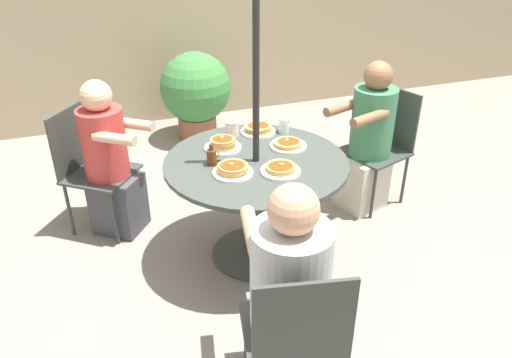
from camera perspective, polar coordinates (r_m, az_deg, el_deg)
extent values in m
plane|color=gray|center=(3.45, 0.00, -8.49)|extent=(12.00, 12.00, 0.00)
cube|color=tan|center=(5.42, -9.60, 15.66)|extent=(10.00, 0.06, 1.75)
cylinder|color=#383D38|center=(3.44, 0.00, -8.39)|extent=(0.60, 0.60, 0.01)
cylinder|color=#383D38|center=(3.25, 0.00, -3.70)|extent=(0.10, 0.10, 0.69)
cylinder|color=#383D38|center=(3.07, 0.00, 1.91)|extent=(1.14, 1.14, 0.03)
cylinder|color=black|center=(2.91, 0.00, 8.70)|extent=(0.04, 0.04, 2.18)
cylinder|color=#333833|center=(3.79, 13.26, -1.66)|extent=(0.02, 0.02, 0.42)
cylinder|color=#333833|center=(4.00, 9.34, 0.43)|extent=(0.02, 0.02, 0.42)
cylinder|color=#333833|center=(4.05, 16.58, -0.03)|extent=(0.02, 0.02, 0.42)
cylinder|color=#333833|center=(4.24, 12.75, 1.86)|extent=(0.02, 0.02, 0.42)
cube|color=#333833|center=(3.92, 13.34, 3.01)|extent=(0.54, 0.54, 0.02)
cube|color=#333833|center=(3.97, 15.65, 6.82)|extent=(0.14, 0.39, 0.45)
cube|color=beige|center=(3.94, 11.98, -0.26)|extent=(0.40, 0.38, 0.42)
cylinder|color=#38754C|center=(3.77, 13.19, 6.26)|extent=(0.31, 0.31, 0.53)
sphere|color=brown|center=(3.65, 13.82, 11.41)|extent=(0.21, 0.21, 0.21)
cylinder|color=brown|center=(3.51, 12.88, 6.82)|extent=(0.34, 0.17, 0.07)
cylinder|color=brown|center=(3.66, 9.89, 8.08)|extent=(0.34, 0.17, 0.07)
cylinder|color=#333833|center=(3.81, -13.05, -1.51)|extent=(0.02, 0.02, 0.42)
cylinder|color=#333833|center=(3.55, -15.87, -4.34)|extent=(0.02, 0.02, 0.42)
cylinder|color=#333833|center=(3.99, -17.58, -0.68)|extent=(0.02, 0.02, 0.42)
cylinder|color=#333833|center=(3.75, -20.56, -3.30)|extent=(0.02, 0.02, 0.42)
cube|color=#333833|center=(3.66, -17.26, 0.53)|extent=(0.60, 0.60, 0.02)
cube|color=#333833|center=(3.68, -20.44, 4.20)|extent=(0.26, 0.33, 0.45)
cube|color=#3D3D42|center=(3.72, -15.41, -2.68)|extent=(0.43, 0.42, 0.42)
cylinder|color=#B73833|center=(3.53, -17.01, 3.83)|extent=(0.30, 0.30, 0.50)
sphere|color=#DBA884|center=(3.40, -17.84, 9.05)|extent=(0.21, 0.21, 0.21)
cylinder|color=#DBA884|center=(3.48, -13.80, 6.12)|extent=(0.27, 0.23, 0.07)
cylinder|color=#DBA884|center=(3.29, -15.89, 4.48)|extent=(0.27, 0.23, 0.07)
cylinder|color=#333833|center=(2.58, -1.12, -18.03)|extent=(0.02, 0.02, 0.42)
cylinder|color=#333833|center=(2.64, 7.09, -17.11)|extent=(0.02, 0.02, 0.42)
cube|color=#333833|center=(2.32, 4.04, -17.10)|extent=(0.50, 0.50, 0.02)
cube|color=#333833|center=(2.02, 5.47, -16.61)|extent=(0.40, 0.10, 0.45)
cube|color=slate|center=(2.56, 3.33, -18.71)|extent=(0.40, 0.43, 0.42)
cylinder|color=#B2B2B2|center=(2.19, 3.95, -11.41)|extent=(0.35, 0.35, 0.52)
sphere|color=tan|center=(1.98, 4.30, -3.49)|extent=(0.22, 0.22, 0.22)
cylinder|color=tan|center=(2.25, -0.50, -6.00)|extent=(0.13, 0.34, 0.07)
cylinder|color=tan|center=(2.30, 6.55, -5.40)|extent=(0.13, 0.34, 0.07)
cylinder|color=white|center=(3.24, 3.70, 3.80)|extent=(0.24, 0.24, 0.01)
cylinder|color=#BC8947|center=(3.23, 3.71, 3.97)|extent=(0.17, 0.17, 0.01)
cylinder|color=#BC8947|center=(3.23, 3.64, 4.18)|extent=(0.18, 0.18, 0.01)
ellipsoid|color=brown|center=(3.23, 3.72, 4.33)|extent=(0.14, 0.13, 0.00)
cube|color=#F4E084|center=(3.23, 3.54, 4.47)|extent=(0.02, 0.02, 0.01)
cylinder|color=white|center=(2.93, 2.82, 0.90)|extent=(0.24, 0.24, 0.01)
cylinder|color=#BC8947|center=(2.92, 2.84, 1.19)|extent=(0.18, 0.18, 0.01)
cylinder|color=#BC8947|center=(2.92, 2.82, 1.43)|extent=(0.18, 0.18, 0.01)
ellipsoid|color=brown|center=(2.91, 2.83, 1.55)|extent=(0.14, 0.13, 0.00)
cube|color=#F4E084|center=(2.91, 2.91, 1.69)|extent=(0.02, 0.02, 0.01)
cylinder|color=white|center=(2.91, -2.67, 0.72)|extent=(0.24, 0.24, 0.01)
cylinder|color=#BC8947|center=(2.91, -2.76, 1.00)|extent=(0.18, 0.18, 0.01)
cylinder|color=#BC8947|center=(2.90, -2.72, 1.24)|extent=(0.19, 0.19, 0.01)
cylinder|color=#BC8947|center=(2.89, -2.67, 1.48)|extent=(0.18, 0.18, 0.01)
ellipsoid|color=brown|center=(2.89, -2.70, 1.61)|extent=(0.14, 0.13, 0.00)
cube|color=#F4E084|center=(2.89, -2.83, 1.75)|extent=(0.02, 0.02, 0.01)
cylinder|color=white|center=(3.44, 0.24, 5.43)|extent=(0.24, 0.24, 0.01)
cylinder|color=#BC8947|center=(3.43, 0.33, 5.60)|extent=(0.19, 0.19, 0.01)
cylinder|color=#BC8947|center=(3.43, 0.33, 5.77)|extent=(0.18, 0.18, 0.01)
cylinder|color=#BC8947|center=(3.43, 0.26, 5.96)|extent=(0.19, 0.19, 0.01)
cylinder|color=#BC8947|center=(3.42, 0.20, 6.08)|extent=(0.19, 0.19, 0.01)
ellipsoid|color=brown|center=(3.42, 0.25, 6.18)|extent=(0.14, 0.13, 0.00)
cube|color=#F4E084|center=(3.41, 0.15, 6.20)|extent=(0.02, 0.02, 0.01)
cylinder|color=white|center=(3.21, -3.80, 3.57)|extent=(0.24, 0.24, 0.01)
cylinder|color=#BC8947|center=(3.20, -3.76, 3.79)|extent=(0.16, 0.16, 0.01)
cylinder|color=#BC8947|center=(3.20, -3.82, 4.02)|extent=(0.15, 0.15, 0.01)
cylinder|color=#BC8947|center=(3.20, -3.78, 4.27)|extent=(0.16, 0.16, 0.01)
cylinder|color=#BC8947|center=(3.19, -3.85, 4.49)|extent=(0.16, 0.16, 0.01)
ellipsoid|color=brown|center=(3.19, -3.84, 4.64)|extent=(0.13, 0.12, 0.00)
cube|color=#F4E084|center=(3.19, -3.95, 4.80)|extent=(0.03, 0.03, 0.01)
cylinder|color=#602D0F|center=(3.01, -5.08, 2.48)|extent=(0.06, 0.06, 0.10)
cylinder|color=#602D0F|center=(2.98, -5.14, 3.66)|extent=(0.03, 0.03, 0.04)
torus|color=#602D0F|center=(3.01, -4.60, 2.81)|extent=(0.05, 0.01, 0.05)
cylinder|color=beige|center=(3.39, -2.76, 5.76)|extent=(0.09, 0.09, 0.10)
cylinder|color=white|center=(3.36, -2.78, 6.59)|extent=(0.09, 0.09, 0.01)
cylinder|color=silver|center=(3.44, 3.22, 6.15)|extent=(0.07, 0.07, 0.10)
cylinder|color=brown|center=(5.09, -6.68, 5.99)|extent=(0.38, 0.38, 0.24)
sphere|color=#387538|center=(4.95, -6.95, 10.35)|extent=(0.69, 0.69, 0.69)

